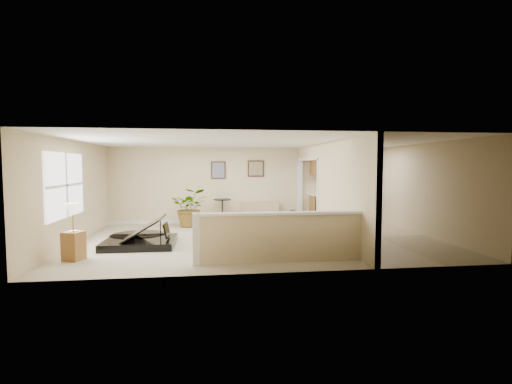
{
  "coord_description": "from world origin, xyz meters",
  "views": [
    {
      "loc": [
        -1.24,
        -9.33,
        1.88
      ],
      "look_at": [
        -0.02,
        0.4,
        1.2
      ],
      "focal_mm": 26.0,
      "sensor_mm": 36.0,
      "label": 1
    }
  ],
  "objects": [
    {
      "name": "pony_half_wall",
      "position": [
        0.08,
        -2.3,
        0.52
      ],
      "size": [
        3.42,
        0.22,
        1.0
      ],
      "color": "#C6B187",
      "rests_on": "floor"
    },
    {
      "name": "interior_partition",
      "position": [
        1.8,
        0.25,
        1.22
      ],
      "size": [
        0.18,
        5.99,
        2.5
      ],
      "color": "#C6B187",
      "rests_on": "floor"
    },
    {
      "name": "left_wall",
      "position": [
        -4.5,
        0.0,
        1.25
      ],
      "size": [
        0.04,
        6.0,
        2.5
      ],
      "primitive_type": "cube",
      "color": "#C6B187",
      "rests_on": "floor"
    },
    {
      "name": "kitchen_vinyl",
      "position": [
        3.15,
        0.0,
        0.0
      ],
      "size": [
        2.7,
        6.0,
        0.01
      ],
      "primitive_type": "cube",
      "color": "#9B8669",
      "rests_on": "floor"
    },
    {
      "name": "piano",
      "position": [
        -2.92,
        -0.27,
        0.64
      ],
      "size": [
        1.94,
        2.0,
        1.53
      ],
      "rotation": [
        0.0,
        0.0,
        -0.01
      ],
      "color": "black",
      "rests_on": "floor"
    },
    {
      "name": "palm_plant",
      "position": [
        -1.85,
        2.27,
        0.59
      ],
      "size": [
        1.1,
        0.95,
        1.21
      ],
      "color": "black",
      "rests_on": "floor"
    },
    {
      "name": "piano_bench",
      "position": [
        -1.15,
        -0.5,
        0.22
      ],
      "size": [
        0.5,
        0.73,
        0.45
      ],
      "primitive_type": "cube",
      "rotation": [
        0.0,
        0.0,
        -0.26
      ],
      "color": "black",
      "rests_on": "floor"
    },
    {
      "name": "floor",
      "position": [
        0.0,
        0.0,
        0.0
      ],
      "size": [
        9.0,
        9.0,
        0.0
      ],
      "primitive_type": "plane",
      "color": "tan",
      "rests_on": "ground"
    },
    {
      "name": "wall_mirror",
      "position": [
        0.3,
        2.97,
        1.8
      ],
      "size": [
        0.55,
        0.04,
        0.55
      ],
      "color": "#352213",
      "rests_on": "back_wall"
    },
    {
      "name": "loveseat",
      "position": [
        0.23,
        2.69,
        0.34
      ],
      "size": [
        1.77,
        1.24,
        0.9
      ],
      "rotation": [
        0.0,
        0.0,
        -0.24
      ],
      "color": "tan",
      "rests_on": "floor"
    },
    {
      "name": "lamp_stand",
      "position": [
        -3.95,
        -1.62,
        0.48
      ],
      "size": [
        0.43,
        0.43,
        1.14
      ],
      "color": "olive",
      "rests_on": "floor"
    },
    {
      "name": "left_window",
      "position": [
        -4.49,
        -0.5,
        1.45
      ],
      "size": [
        0.05,
        2.15,
        1.45
      ],
      "primitive_type": "cube",
      "color": "white",
      "rests_on": "left_wall"
    },
    {
      "name": "right_wall",
      "position": [
        4.5,
        0.0,
        1.25
      ],
      "size": [
        0.04,
        6.0,
        2.5
      ],
      "primitive_type": "cube",
      "color": "#C6B187",
      "rests_on": "floor"
    },
    {
      "name": "ceiling",
      "position": [
        0.0,
        0.0,
        2.5
      ],
      "size": [
        9.0,
        6.0,
        0.04
      ],
      "primitive_type": "cube",
      "color": "silver",
      "rests_on": "back_wall"
    },
    {
      "name": "back_wall",
      "position": [
        0.0,
        3.0,
        1.25
      ],
      "size": [
        9.0,
        0.04,
        2.5
      ],
      "primitive_type": "cube",
      "color": "#C6B187",
      "rests_on": "floor"
    },
    {
      "name": "front_wall",
      "position": [
        0.0,
        -3.0,
        1.25
      ],
      "size": [
        9.0,
        0.04,
        2.5
      ],
      "primitive_type": "cube",
      "color": "#C6B187",
      "rests_on": "floor"
    },
    {
      "name": "wall_art_left",
      "position": [
        -0.95,
        2.97,
        1.75
      ],
      "size": [
        0.48,
        0.04,
        0.58
      ],
      "color": "#352213",
      "rests_on": "back_wall"
    },
    {
      "name": "small_plant",
      "position": [
        1.38,
        2.21,
        0.21
      ],
      "size": [
        0.35,
        0.35,
        0.49
      ],
      "color": "black",
      "rests_on": "floor"
    },
    {
      "name": "accent_table",
      "position": [
        -0.84,
        2.62,
        0.53
      ],
      "size": [
        0.57,
        0.57,
        0.82
      ],
      "color": "black",
      "rests_on": "floor"
    },
    {
      "name": "kitchen_cabinets",
      "position": [
        3.19,
        2.73,
        0.87
      ],
      "size": [
        2.36,
        0.65,
        2.33
      ],
      "color": "olive",
      "rests_on": "floor"
    }
  ]
}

